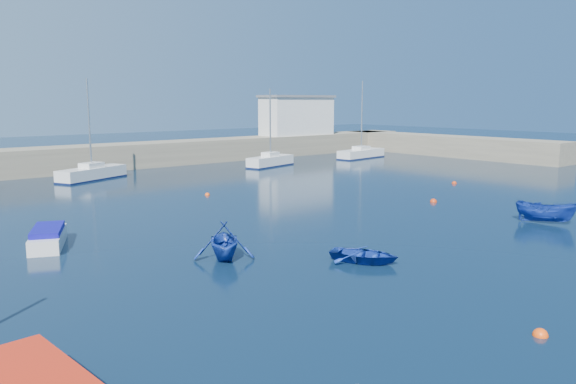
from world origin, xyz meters
TOP-DOWN VIEW (x-y plane):
  - ground at (0.00, 0.00)m, footprint 220.00×220.00m
  - back_wall at (0.00, 46.00)m, footprint 96.00×4.50m
  - right_arm at (44.00, 32.00)m, footprint 4.50×32.00m
  - harbor_office at (30.00, 46.00)m, footprint 10.00×4.00m
  - sailboat_6 at (-0.82, 39.07)m, footprint 7.16×4.66m
  - sailboat_7 at (18.29, 36.91)m, footprint 6.63×3.36m
  - sailboat_8 at (32.65, 36.64)m, footprint 7.59×2.99m
  - motorboat_1 at (-11.51, 16.92)m, footprint 2.90×4.24m
  - dinghy_center at (-1.51, 4.95)m, footprint 3.34×3.75m
  - dinghy_left at (-6.01, 9.47)m, footprint 4.06×4.20m
  - dinghy_right at (12.79, 3.58)m, footprint 2.37×3.65m
  - buoy_0 at (-3.31, -4.00)m, footprint 0.48×0.48m
  - buoy_1 at (13.59, 12.05)m, footprint 0.50×0.50m
  - buoy_3 at (2.75, 25.01)m, footprint 0.39×0.39m
  - buoy_4 at (22.58, 16.33)m, footprint 0.44×0.44m

SIDE VIEW (x-z plane):
  - ground at x=0.00m, z-range 0.00..0.00m
  - buoy_0 at x=-3.31m, z-range -0.24..0.24m
  - buoy_1 at x=13.59m, z-range -0.25..0.25m
  - buoy_3 at x=2.75m, z-range -0.19..0.19m
  - buoy_4 at x=22.58m, z-range -0.22..0.22m
  - dinghy_center at x=-1.51m, z-range 0.00..0.64m
  - motorboat_1 at x=-11.51m, z-range -0.03..0.95m
  - sailboat_8 at x=32.65m, z-range -4.19..5.40m
  - sailboat_7 at x=18.29m, z-range -3.61..4.86m
  - sailboat_6 at x=-0.82m, z-range -3.95..5.21m
  - dinghy_right at x=12.79m, z-range 0.00..1.32m
  - dinghy_left at x=-6.01m, z-range 0.00..1.70m
  - back_wall at x=0.00m, z-range 0.00..2.60m
  - right_arm at x=44.00m, z-range 0.00..2.60m
  - harbor_office at x=30.00m, z-range 2.60..7.60m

